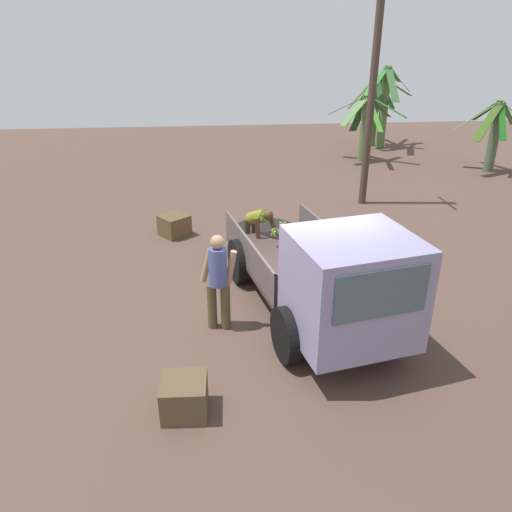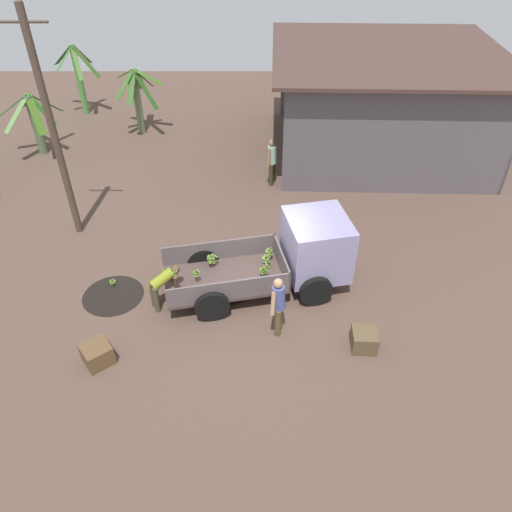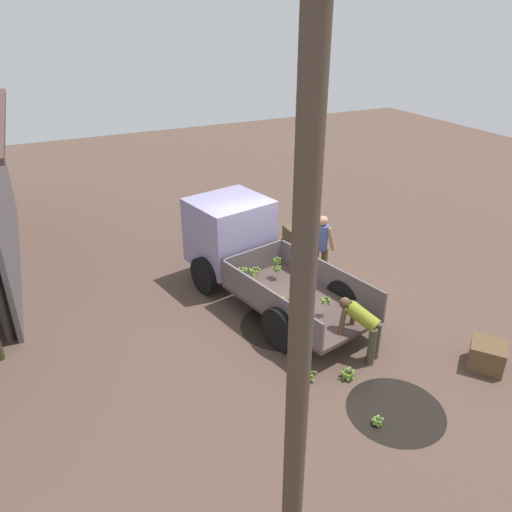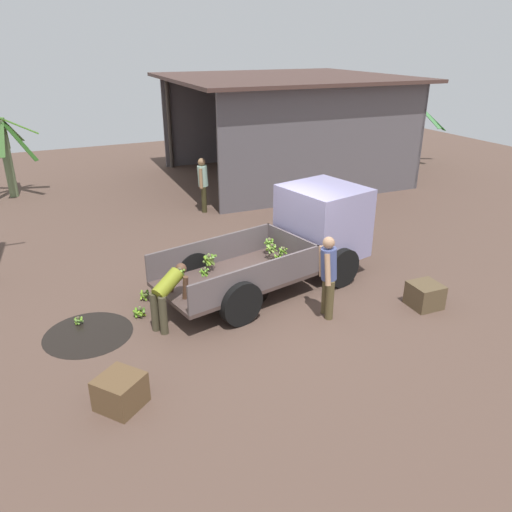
{
  "view_description": "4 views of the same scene",
  "coord_description": "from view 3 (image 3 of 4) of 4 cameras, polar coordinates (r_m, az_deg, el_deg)",
  "views": [
    {
      "loc": [
        7.55,
        -1.43,
        4.64
      ],
      "look_at": [
        0.41,
        -0.74,
        1.29
      ],
      "focal_mm": 35.0,
      "sensor_mm": 36.0,
      "label": 1
    },
    {
      "loc": [
        -0.14,
        -9.79,
        9.0
      ],
      "look_at": [
        -0.14,
        0.21,
        1.1
      ],
      "focal_mm": 35.0,
      "sensor_mm": 36.0,
      "label": 2
    },
    {
      "loc": [
        -8.46,
        4.66,
        5.92
      ],
      "look_at": [
        -0.55,
        0.81,
        1.52
      ],
      "focal_mm": 35.0,
      "sensor_mm": 36.0,
      "label": 3
    },
    {
      "loc": [
        -4.43,
        -8.47,
        4.96
      ],
      "look_at": [
        -0.55,
        -0.15,
        0.97
      ],
      "focal_mm": 35.0,
      "sensor_mm": 36.0,
      "label": 4
    }
  ],
  "objects": [
    {
      "name": "person_worker_loading",
      "position": [
        9.43,
        12.12,
        -7.66
      ],
      "size": [
        0.81,
        0.79,
        1.14
      ],
      "rotation": [
        0.0,
        0.0,
        0.53
      ],
      "color": "#45402C",
      "rests_on": "ground"
    },
    {
      "name": "mud_patch_1",
      "position": [
        8.84,
        15.64,
        -16.66
      ],
      "size": [
        1.61,
        1.61,
        0.01
      ],
      "primitive_type": "cylinder",
      "color": "black",
      "rests_on": "ground"
    },
    {
      "name": "wooden_crate_0",
      "position": [
        10.15,
        24.88,
        -10.27
      ],
      "size": [
        0.84,
        0.84,
        0.5
      ],
      "primitive_type": "cube",
      "rotation": [
        0.0,
        0.0,
        3.8
      ],
      "color": "brown",
      "rests_on": "ground"
    },
    {
      "name": "mud_patch_0",
      "position": [
        10.45,
        3.1,
        -7.95
      ],
      "size": [
        1.78,
        1.78,
        0.01
      ],
      "primitive_type": "cylinder",
      "color": "black",
      "rests_on": "ground"
    },
    {
      "name": "ground",
      "position": [
        11.33,
        2.48,
        -4.94
      ],
      "size": [
        36.0,
        36.0,
        0.0
      ],
      "primitive_type": "plane",
      "color": "brown"
    },
    {
      "name": "banana_bunch_on_ground_2",
      "position": [
        9.07,
        6.11,
        -13.35
      ],
      "size": [
        0.25,
        0.25,
        0.22
      ],
      "color": "brown",
      "rests_on": "ground"
    },
    {
      "name": "person_foreground_visitor",
      "position": [
        11.81,
        7.47,
        1.27
      ],
      "size": [
        0.41,
        0.63,
        1.65
      ],
      "rotation": [
        0.0,
        0.0,
        2.92
      ],
      "color": "brown",
      "rests_on": "ground"
    },
    {
      "name": "banana_bunch_on_ground_0",
      "position": [
        8.49,
        13.74,
        -17.79
      ],
      "size": [
        0.18,
        0.19,
        0.16
      ],
      "color": "#4D4532",
      "rests_on": "ground"
    },
    {
      "name": "wooden_crate_1",
      "position": [
        13.88,
        4.63,
        2.36
      ],
      "size": [
        0.61,
        0.61,
        0.49
      ],
      "primitive_type": "cube",
      "rotation": [
        0.0,
        0.0,
        4.67
      ],
      "color": "brown",
      "rests_on": "ground"
    },
    {
      "name": "cargo_truck",
      "position": [
        11.42,
        -1.65,
        1.29
      ],
      "size": [
        4.99,
        2.67,
        1.99
      ],
      "rotation": [
        0.0,
        0.0,
        0.21
      ],
      "color": "#4B3A35",
      "rests_on": "ground"
    },
    {
      "name": "utility_pole",
      "position": [
        4.24,
        4.97,
        -11.6
      ],
      "size": [
        1.16,
        0.2,
        6.5
      ],
      "color": "#4A3A2F",
      "rests_on": "ground"
    },
    {
      "name": "banana_bunch_on_ground_1",
      "position": [
        9.21,
        10.45,
        -13.05
      ],
      "size": [
        0.28,
        0.27,
        0.2
      ],
      "color": "brown",
      "rests_on": "ground"
    }
  ]
}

